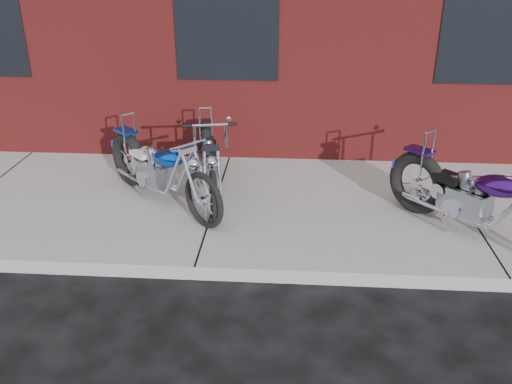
{
  "coord_description": "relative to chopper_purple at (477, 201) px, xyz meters",
  "views": [
    {
      "loc": [
        0.91,
        -4.43,
        3.01
      ],
      "look_at": [
        0.55,
        0.8,
        0.61
      ],
      "focal_mm": 38.0,
      "sensor_mm": 36.0,
      "label": 1
    }
  ],
  "objects": [
    {
      "name": "ground",
      "position": [
        -2.86,
        -0.82,
        -0.57
      ],
      "size": [
        120.0,
        120.0,
        0.0
      ],
      "primitive_type": "plane",
      "color": "black",
      "rests_on": "ground"
    },
    {
      "name": "sidewalk",
      "position": [
        -2.86,
        0.68,
        -0.49
      ],
      "size": [
        22.0,
        3.0,
        0.15
      ],
      "primitive_type": "cube",
      "color": "#999897",
      "rests_on": "ground"
    },
    {
      "name": "chopper_purple",
      "position": [
        0.0,
        0.0,
        0.0
      ],
      "size": [
        1.65,
        1.78,
        1.3
      ],
      "rotation": [
        0.0,
        0.0,
        -0.83
      ],
      "color": "black",
      "rests_on": "sidewalk"
    },
    {
      "name": "chopper_blue",
      "position": [
        -3.5,
        0.6,
        -0.02
      ],
      "size": [
        1.7,
        1.61,
        0.97
      ],
      "rotation": [
        0.0,
        0.0,
        -0.76
      ],
      "color": "black",
      "rests_on": "sidewalk"
    },
    {
      "name": "chopper_third",
      "position": [
        -2.96,
        0.91,
        -0.03
      ],
      "size": [
        0.65,
        2.12,
        1.09
      ],
      "rotation": [
        0.0,
        0.0,
        -1.37
      ],
      "color": "black",
      "rests_on": "sidewalk"
    }
  ]
}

